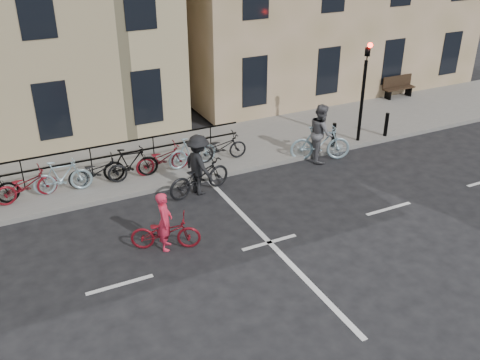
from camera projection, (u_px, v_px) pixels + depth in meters
name	position (u px, v px, depth m)	size (l,w,h in m)	color
ground	(269.00, 243.00, 14.07)	(120.00, 120.00, 0.00)	black
sidewalk	(71.00, 179.00, 17.25)	(46.00, 4.00, 0.15)	slate
traffic_light	(364.00, 80.00, 18.89)	(0.18, 0.30, 3.90)	black
bollard_east	(334.00, 135.00, 19.18)	(0.14, 0.14, 0.90)	black
bollard_west	(386.00, 125.00, 20.13)	(0.14, 0.14, 0.90)	black
bench	(398.00, 86.00, 24.30)	(1.60, 0.41, 0.97)	black
parked_bikes	(97.00, 170.00, 16.50)	(10.40, 1.23, 1.05)	black
cyclist_pink	(165.00, 229.00, 13.61)	(1.89, 1.29, 1.60)	maroon
cyclist_grey	(321.00, 138.00, 18.37)	(2.16, 1.35, 2.02)	#9ABBC9
cyclist_dark	(199.00, 171.00, 16.22)	(2.25, 1.36, 1.91)	black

